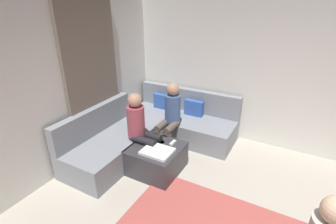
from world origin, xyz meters
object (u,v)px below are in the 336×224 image
(ottoman, at_px, (156,158))
(person_on_couch_back, at_px, (170,114))
(coffee_mug, at_px, (150,136))
(person_on_couch_side, at_px, (141,127))
(game_remote, at_px, (173,143))
(sectional_couch, at_px, (153,130))

(ottoman, distance_m, person_on_couch_back, 0.84)
(ottoman, distance_m, coffee_mug, 0.38)
(person_on_couch_back, distance_m, person_on_couch_side, 0.65)
(game_remote, distance_m, person_on_couch_back, 0.61)
(ottoman, height_order, person_on_couch_side, person_on_couch_side)
(sectional_couch, height_order, coffee_mug, sectional_couch)
(coffee_mug, distance_m, person_on_couch_back, 0.56)
(sectional_couch, relative_size, coffee_mug, 26.84)
(game_remote, distance_m, person_on_couch_side, 0.56)
(ottoman, bearing_deg, sectional_couch, 125.22)
(person_on_couch_back, relative_size, person_on_couch_side, 1.00)
(sectional_couch, bearing_deg, game_remote, -33.74)
(sectional_couch, distance_m, game_remote, 0.78)
(coffee_mug, relative_size, person_on_couch_side, 0.08)
(game_remote, height_order, person_on_couch_side, person_on_couch_side)
(game_remote, xyz_separation_m, person_on_couch_side, (-0.49, -0.15, 0.23))
(person_on_couch_side, bearing_deg, person_on_couch_back, 164.38)
(ottoman, relative_size, person_on_couch_back, 0.63)
(sectional_couch, relative_size, ottoman, 3.36)
(sectional_couch, bearing_deg, coffee_mug, -63.19)
(sectional_couch, xyz_separation_m, coffee_mug, (0.23, -0.46, 0.19))
(sectional_couch, distance_m, person_on_couch_back, 0.50)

